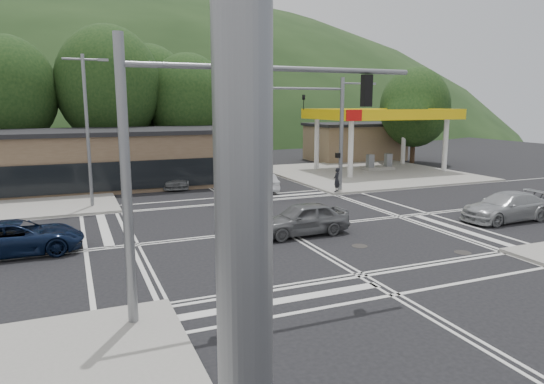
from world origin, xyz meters
name	(u,v)px	position (x,y,z in m)	size (l,w,h in m)	color
ground	(282,229)	(0.00, 0.00, 0.00)	(120.00, 120.00, 0.00)	black
sidewalk_ne	(367,173)	(15.00, 15.00, 0.07)	(16.00, 16.00, 0.15)	gray
gas_station_canopy	(381,117)	(16.99, 15.99, 5.04)	(12.32, 8.34, 5.75)	silver
convenience_store	(355,143)	(20.00, 25.00, 1.90)	(10.00, 6.00, 3.80)	#846B4F
commercial_row	(93,161)	(-8.00, 17.00, 2.00)	(24.00, 8.00, 4.00)	brown
hill_north	(116,133)	(0.00, 90.00, 0.00)	(252.00, 126.00, 140.00)	#1D3417
tree_n_a	(6,92)	(-14.00, 24.00, 7.14)	(8.00, 8.00, 11.75)	#382619
tree_n_b	(109,85)	(-6.00, 24.00, 7.79)	(9.00, 9.00, 12.98)	#382619
tree_n_c	(188,101)	(1.00, 24.00, 6.49)	(7.60, 7.60, 10.87)	#382619
tree_n_e	(148,94)	(-2.00, 28.00, 7.14)	(8.40, 8.40, 11.98)	#382619
tree_ne	(415,107)	(24.00, 20.00, 5.84)	(7.20, 7.20, 9.99)	#382619
streetlight_nw	(88,124)	(-8.44, 9.00, 5.05)	(2.50, 0.25, 9.00)	slate
signal_mast_ne	(326,120)	(6.95, 8.20, 5.07)	(11.65, 0.30, 8.00)	slate
signal_mast_sw	(192,143)	(-6.39, -8.20, 5.12)	(9.14, 0.28, 8.00)	slate
car_blue_west	(18,238)	(-11.77, 0.50, 0.72)	(2.37, 5.15, 1.43)	#0B1733
car_grey_center	(302,219)	(0.52, -1.27, 0.78)	(1.83, 4.55, 1.55)	#5B5D5F
car_silver_east	(506,207)	(11.88, -2.93, 0.75)	(2.11, 5.19, 1.51)	#9FA2A6
car_queue_a	(261,182)	(3.08, 10.58, 0.66)	(1.39, 3.98, 1.31)	silver
car_queue_b	(253,166)	(5.33, 18.48, 0.79)	(1.86, 4.63, 1.58)	white
car_northbound	(175,178)	(-2.39, 14.61, 0.67)	(1.87, 4.60, 1.33)	slate
pedestrian	(337,180)	(7.50, 7.50, 0.99)	(0.61, 0.40, 1.67)	black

